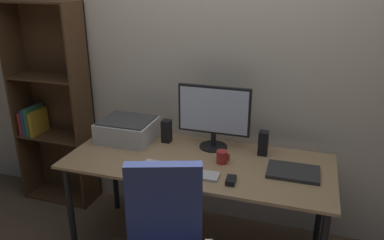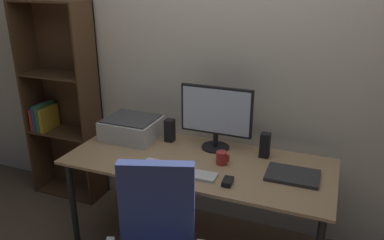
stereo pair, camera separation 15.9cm
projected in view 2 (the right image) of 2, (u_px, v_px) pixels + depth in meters
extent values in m
cube|color=beige|center=(225.00, 62.00, 2.81)|extent=(6.40, 0.10, 2.60)
cube|color=tan|center=(198.00, 162.00, 2.54)|extent=(1.78, 0.75, 0.02)
cylinder|color=black|center=(73.00, 207.00, 2.69)|extent=(0.04, 0.04, 0.72)
cylinder|color=black|center=(120.00, 169.00, 3.23)|extent=(0.04, 0.04, 0.72)
cylinder|color=black|center=(324.00, 210.00, 2.65)|extent=(0.04, 0.04, 0.72)
cylinder|color=black|center=(215.00, 147.00, 2.72)|extent=(0.20, 0.20, 0.01)
cylinder|color=black|center=(216.00, 140.00, 2.70)|extent=(0.04, 0.04, 0.10)
cube|color=black|center=(216.00, 111.00, 2.62)|extent=(0.52, 0.03, 0.34)
cube|color=silver|center=(216.00, 111.00, 2.61)|extent=(0.49, 0.01, 0.31)
cube|color=silver|center=(193.00, 174.00, 2.34)|extent=(0.29, 0.12, 0.02)
cube|color=black|center=(228.00, 182.00, 2.24)|extent=(0.06, 0.10, 0.03)
cylinder|color=#B72D28|center=(222.00, 158.00, 2.47)|extent=(0.07, 0.07, 0.09)
cube|color=#B72D28|center=(228.00, 158.00, 2.46)|extent=(0.02, 0.01, 0.05)
cube|color=#2D2D30|center=(293.00, 175.00, 2.32)|extent=(0.32, 0.23, 0.02)
cube|color=black|center=(170.00, 130.00, 2.81)|extent=(0.06, 0.07, 0.17)
cube|color=black|center=(265.00, 145.00, 2.56)|extent=(0.06, 0.07, 0.17)
cube|color=silver|center=(132.00, 129.00, 2.87)|extent=(0.40, 0.34, 0.15)
cube|color=#424244|center=(131.00, 119.00, 2.84)|extent=(0.37, 0.31, 0.01)
cube|color=white|center=(151.00, 170.00, 2.41)|extent=(0.22, 0.31, 0.00)
cube|color=navy|center=(156.00, 207.00, 2.01)|extent=(0.40, 0.20, 0.52)
cube|color=#4C331E|center=(33.00, 100.00, 3.38)|extent=(0.02, 0.28, 1.73)
cube|color=#4C331E|center=(91.00, 109.00, 3.16)|extent=(0.02, 0.28, 1.73)
cube|color=#4C331E|center=(71.00, 100.00, 3.38)|extent=(0.64, 0.01, 1.73)
cube|color=#4C331E|center=(72.00, 190.00, 3.57)|extent=(0.60, 0.26, 0.02)
cube|color=#4C331E|center=(65.00, 132.00, 3.36)|extent=(0.60, 0.26, 0.02)
cube|color=#4C331E|center=(58.00, 75.00, 3.18)|extent=(0.60, 0.26, 0.02)
cube|color=#4C331E|center=(48.00, 1.00, 2.97)|extent=(0.60, 0.26, 0.02)
cube|color=#B22D28|center=(40.00, 117.00, 3.40)|extent=(0.03, 0.22, 0.20)
cube|color=#28478C|center=(42.00, 116.00, 3.38)|extent=(0.03, 0.22, 0.23)
cube|color=#337242|center=(45.00, 116.00, 3.37)|extent=(0.03, 0.22, 0.24)
cube|color=gold|center=(49.00, 118.00, 3.36)|extent=(0.03, 0.22, 0.21)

